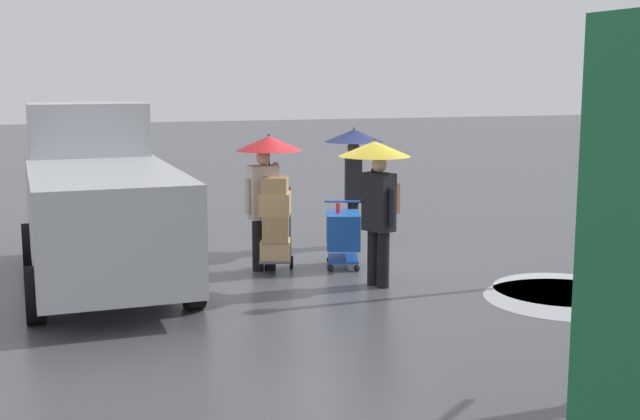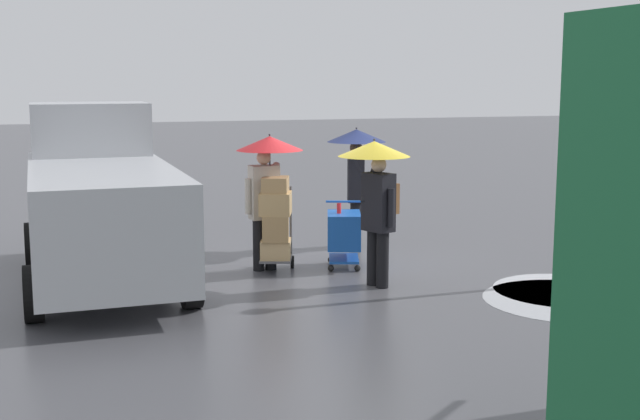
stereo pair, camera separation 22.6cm
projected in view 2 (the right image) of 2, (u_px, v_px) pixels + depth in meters
The scene contains 10 objects.
ground_plane at pixel (352, 268), 13.32m from camera, with size 90.00×90.00×0.00m, color #4C4C51.
slush_patch_near_cluster at pixel (568, 300), 11.40m from camera, with size 2.30×2.30×0.01m, color #ADAFB5.
slush_patch_under_van at pixel (563, 290), 11.93m from camera, with size 1.99×1.99×0.01m, color silver.
cargo_van_parked_right at pixel (100, 203), 12.27m from camera, with size 2.30×5.39×2.60m.
shopping_cart_vendor at pixel (344, 232), 13.29m from camera, with size 0.77×0.95×1.04m.
hand_dolly_boxes at pixel (276, 220), 12.90m from camera, with size 0.70×0.82×1.50m.
pedestrian_pink_side at pixel (267, 170), 12.96m from camera, with size 1.04×1.04×2.15m.
pedestrian_black_side at pixel (377, 179), 11.95m from camera, with size 1.04×1.04×2.15m.
pedestrian_white_side at pixel (356, 159), 14.70m from camera, with size 1.04×1.04×2.15m.
street_lamp at pixel (603, 122), 12.13m from camera, with size 0.28×0.28×3.86m.
Camera 2 is at (4.39, 12.26, 3.01)m, focal length 46.87 mm.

